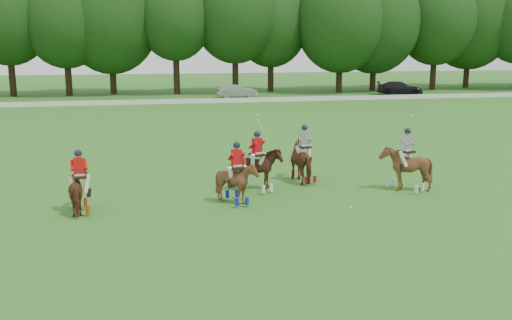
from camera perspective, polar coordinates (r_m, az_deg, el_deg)
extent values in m
plane|color=#337120|center=(17.81, 1.96, -7.16)|extent=(180.00, 180.00, 0.00)
cylinder|color=black|center=(66.78, -23.23, 8.01)|extent=(0.70, 0.70, 4.98)
ellipsoid|color=black|center=(66.74, -23.64, 12.96)|extent=(8.80, 8.80, 10.12)
cylinder|color=black|center=(65.43, -18.27, 8.16)|extent=(0.70, 0.70, 4.64)
ellipsoid|color=black|center=(65.38, -18.59, 13.08)|extent=(8.80, 8.80, 10.13)
cylinder|color=black|center=(66.08, -14.12, 8.28)|extent=(0.70, 0.70, 4.31)
ellipsoid|color=black|center=(66.03, -14.39, 13.61)|extent=(10.67, 10.67, 12.27)
cylinder|color=black|center=(64.59, -7.96, 8.86)|extent=(0.70, 0.70, 5.24)
ellipsoid|color=black|center=(64.56, -8.11, 13.86)|extent=(8.06, 8.06, 9.26)
cylinder|color=black|center=(65.56, -2.08, 8.98)|extent=(0.70, 0.70, 5.19)
ellipsoid|color=black|center=(65.55, -2.12, 14.36)|extent=(9.50, 9.50, 10.92)
cylinder|color=black|center=(67.78, 1.48, 8.78)|extent=(0.70, 0.70, 4.48)
ellipsoid|color=black|center=(67.71, 1.50, 13.40)|extent=(8.60, 8.60, 9.89)
cylinder|color=black|center=(67.18, 8.31, 8.52)|extent=(0.70, 0.70, 4.21)
ellipsoid|color=black|center=(67.11, 8.47, 13.55)|extent=(10.11, 10.11, 11.63)
cylinder|color=black|center=(70.13, 11.61, 8.47)|extent=(0.70, 0.70, 4.07)
ellipsoid|color=black|center=(70.07, 11.82, 13.34)|extent=(10.46, 10.46, 12.03)
cylinder|color=black|center=(73.72, 17.30, 8.62)|extent=(0.70, 0.70, 4.79)
ellipsoid|color=black|center=(73.69, 17.59, 13.24)|extent=(9.47, 9.47, 10.89)
cylinder|color=black|center=(77.78, 20.31, 8.43)|extent=(0.70, 0.70, 4.44)
ellipsoid|color=black|center=(77.74, 20.65, 13.05)|extent=(10.84, 10.84, 12.47)
cube|color=white|center=(54.81, -7.21, 5.86)|extent=(120.00, 0.10, 0.44)
imported|color=#9A999E|center=(59.91, -1.91, 6.89)|extent=(4.24, 1.74, 1.37)
imported|color=black|center=(65.40, 14.18, 6.99)|extent=(5.40, 3.68, 1.45)
imported|color=#532916|center=(20.44, -17.14, -3.04)|extent=(1.06, 1.84, 1.47)
cube|color=black|center=(20.31, -17.23, -1.57)|extent=(0.52, 0.62, 0.08)
cylinder|color=tan|center=(20.32, -18.06, -1.85)|extent=(0.06, 0.21, 1.29)
imported|color=#532916|center=(22.34, 0.11, -1.00)|extent=(2.14, 2.04, 1.67)
cube|color=black|center=(22.21, 0.11, 0.55)|extent=(0.65, 0.70, 0.08)
cylinder|color=tan|center=(22.24, 0.70, 2.97)|extent=(0.39, 0.69, 1.08)
imported|color=#532916|center=(20.60, -1.93, -2.27)|extent=(1.45, 1.58, 1.56)
cube|color=black|center=(20.47, -1.94, -0.72)|extent=(0.52, 0.62, 0.08)
cylinder|color=tan|center=(20.58, -1.15, -0.88)|extent=(0.06, 0.21, 1.29)
imported|color=#532916|center=(23.93, 4.82, -0.14)|extent=(1.26, 2.15, 1.71)
cube|color=black|center=(23.81, 4.85, 1.34)|extent=(0.53, 0.63, 0.08)
cylinder|color=tan|center=(23.69, 4.19, 1.11)|extent=(0.07, 0.21, 1.29)
imported|color=#532916|center=(23.14, 14.74, -0.78)|extent=(2.10, 2.16, 1.80)
cube|color=black|center=(23.01, 14.83, 0.84)|extent=(0.67, 0.71, 0.08)
cylinder|color=tan|center=(22.61, 14.54, 3.03)|extent=(0.43, 0.67, 1.08)
sphere|color=white|center=(20.31, 9.48, -4.78)|extent=(0.09, 0.09, 0.09)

